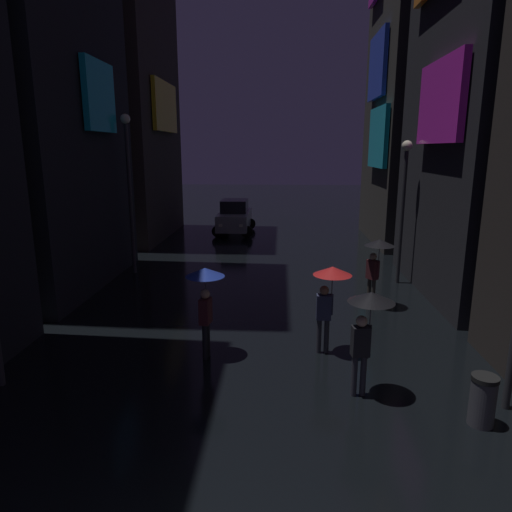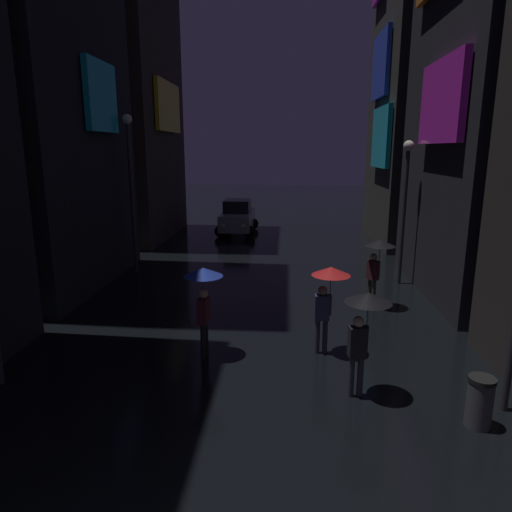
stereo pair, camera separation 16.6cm
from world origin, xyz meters
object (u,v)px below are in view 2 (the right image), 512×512
Objects in this scene: pedestrian_midstreet_left_red at (328,286)px; streetlamp_right_far at (405,195)px; pedestrian_foreground_left_black at (365,315)px; trash_bin at (480,402)px; pedestrian_far_right_blue at (204,287)px; pedestrian_foreground_right_black at (378,254)px; car_distant at (237,217)px; streetlamp_left_far at (131,177)px.

pedestrian_midstreet_left_red is 0.42× the size of streetlamp_right_far.
pedestrian_foreground_left_black is 2.42m from trash_bin.
pedestrian_midstreet_left_red is at bearing 6.36° from pedestrian_far_right_blue.
pedestrian_foreground_right_black reaches higher than trash_bin.
pedestrian_far_right_blue is 2.88m from pedestrian_midstreet_left_red.
car_distant is at bearing 103.56° from pedestrian_midstreet_left_red.
streetlamp_left_far is at bearing 158.28° from pedestrian_foreground_right_black.
pedestrian_foreground_left_black is 0.42× the size of streetlamp_right_far.
trash_bin is at bearing -84.12° from pedestrian_foreground_right_black.
trash_bin is (9.30, -9.68, -3.25)m from streetlamp_left_far.
streetlamp_left_far reaches higher than car_distant.
streetlamp_right_far is 0.84× the size of streetlamp_left_far.
pedestrian_foreground_right_black is at bearing -65.71° from car_distant.
pedestrian_foreground_left_black is at bearing -103.29° from pedestrian_foreground_right_black.
pedestrian_foreground_right_black is 6.37m from trash_bin.
pedestrian_foreground_left_black is 18.23m from car_distant.
pedestrian_foreground_right_black is (1.78, 3.41, 0.00)m from pedestrian_midstreet_left_red.
car_distant is 4.47× the size of trash_bin.
streetlamp_left_far is at bearing 119.25° from pedestrian_far_right_blue.
pedestrian_midstreet_left_red is at bearing -76.44° from car_distant.
pedestrian_foreground_right_black is 1.00× the size of pedestrian_foreground_left_black.
streetlamp_right_far is at bearing 85.47° from trash_bin.
streetlamp_left_far is (-10.00, 0.84, 0.52)m from streetlamp_right_far.
pedestrian_foreground_left_black reaches higher than car_distant.
pedestrian_foreground_left_black is at bearing 154.06° from trash_bin.
pedestrian_midstreet_left_red is at bearing -117.44° from streetlamp_right_far.
streetlamp_right_far is (3.12, 6.01, 1.52)m from pedestrian_midstreet_left_red.
pedestrian_foreground_right_black is 9.54m from streetlamp_left_far.
trash_bin is at bearing -46.14° from streetlamp_left_far.
streetlamp_right_far reaches higher than pedestrian_far_right_blue.
pedestrian_midstreet_left_red and pedestrian_foreground_left_black have the same top height.
car_distant is (-0.95, 16.11, -0.74)m from pedestrian_far_right_blue.
pedestrian_foreground_left_black is (-1.25, -5.31, 0.00)m from pedestrian_foreground_right_black.
pedestrian_foreground_left_black is (0.53, -1.90, 0.00)m from pedestrian_midstreet_left_red.
streetlamp_right_far is at bearing 62.56° from pedestrian_midstreet_left_red.
pedestrian_far_right_blue is 1.00× the size of pedestrian_foreground_right_black.
trash_bin is at bearing -25.35° from pedestrian_far_right_blue.
streetlamp_right_far is (6.93, -9.78, 2.27)m from car_distant.
pedestrian_foreground_left_black is at bearing -49.77° from streetlamp_left_far.
pedestrian_foreground_right_black is 2.28× the size of trash_bin.
streetlamp_left_far reaches higher than trash_bin.
pedestrian_far_right_blue and pedestrian_midstreet_left_red have the same top height.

